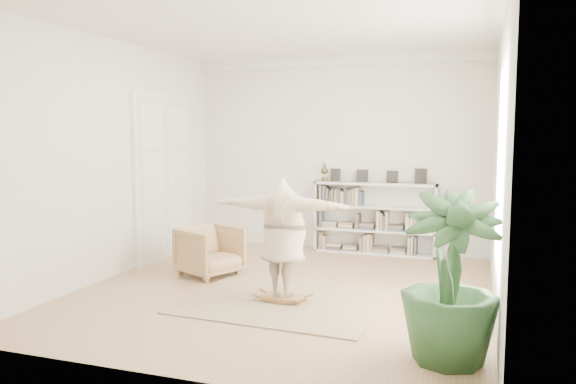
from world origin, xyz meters
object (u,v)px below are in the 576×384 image
object	(u,v)px
bookshelf	(374,219)
rocker_board	(283,297)
armchair	(210,251)
houseplant	(450,278)
person	(283,234)

from	to	relation	value
bookshelf	rocker_board	world-z (taller)	bookshelf
armchair	rocker_board	size ratio (longest dim) A/B	1.57
armchair	rocker_board	xyz separation A→B (m)	(1.54, -0.96, -0.31)
bookshelf	houseplant	size ratio (longest dim) A/B	1.33
rocker_board	person	size ratio (longest dim) A/B	0.28
rocker_board	houseplant	size ratio (longest dim) A/B	0.32
houseplant	armchair	bearing A→B (deg)	148.70
person	houseplant	xyz separation A→B (m)	(2.13, -1.27, -0.07)
bookshelf	houseplant	world-z (taller)	houseplant
rocker_board	houseplant	xyz separation A→B (m)	(2.13, -1.27, 0.76)
armchair	rocker_board	distance (m)	1.84
bookshelf	person	xyz separation A→B (m)	(-0.58, -3.37, 0.26)
bookshelf	person	size ratio (longest dim) A/B	1.17
bookshelf	person	bearing A→B (deg)	-99.70
armchair	rocker_board	world-z (taller)	armchair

